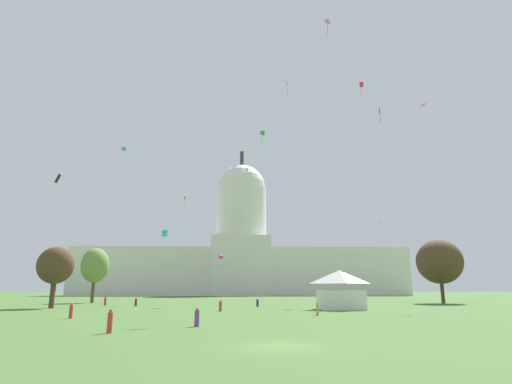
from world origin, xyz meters
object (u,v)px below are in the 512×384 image
Objects in this scene: tree_west_mid at (95,266)px; kite_green_high at (262,133)px; tree_west_far at (56,266)px; kite_pink_high at (327,23)px; person_red_front_left at (71,311)px; kite_white_mid at (381,221)px; capitol_building at (241,255)px; kite_blue_high at (380,112)px; person_navy_lawn_far_left at (258,303)px; person_purple_front_right at (197,318)px; kite_white_high at (315,119)px; kite_yellow_low at (204,272)px; kite_gold_mid at (185,198)px; kite_violet_high at (287,84)px; person_tan_near_tree_east at (317,309)px; kite_black_low at (58,180)px; person_maroon_back_center at (136,302)px; tree_east_mid at (439,262)px; event_tent at (340,290)px; kite_red_high at (361,85)px; kite_lime_high at (247,170)px; kite_pink_high_b at (424,107)px; person_red_mid_left at (105,301)px; kite_turquoise_high at (124,149)px; kite_cyan_low at (165,233)px; person_red_aisle_center at (110,322)px; person_red_mid_right at (220,306)px; kite_orange_mid at (225,209)px.

kite_green_high is (38.27, 2.11, 33.29)m from tree_west_mid.
tree_west_far is 2.14× the size of kite_pink_high.
kite_white_mid is at bearing -100.05° from person_red_front_left.
kite_blue_high is (33.65, -99.81, 27.40)m from capitol_building.
person_purple_front_right is at bearing -77.96° from person_navy_lawn_far_left.
kite_yellow_low is at bearing -88.47° from kite_white_high.
kite_gold_mid is 0.95× the size of kite_violet_high.
kite_black_low reaches higher than person_tan_near_tree_east.
person_maroon_back_center is at bearing 139.07° from kite_white_mid.
kite_white_mid is (31.69, 66.88, 21.41)m from person_tan_near_tree_east.
tree_east_mid is 64.62m from person_maroon_back_center.
event_tent reaches higher than person_red_front_left.
kite_red_high is at bearing 175.93° from kite_black_low.
person_tan_near_tree_east is at bearing -112.89° from event_tent.
kite_lime_high reaches higher than tree_west_far.
kite_green_high is 38.24m from kite_pink_high_b.
kite_violet_high reaches higher than person_red_mid_left.
kite_black_low is at bearing -56.38° from kite_green_high.
person_red_mid_left is (-69.61, -8.37, -8.13)m from tree_east_mid.
kite_turquoise_high is at bearing 159.34° from tree_east_mid.
person_tan_near_tree_east is 0.45× the size of kite_red_high.
kite_pink_high_b is (69.30, 8.38, 33.63)m from tree_west_far.
person_navy_lawn_far_left is at bearing -144.67° from person_maroon_back_center.
kite_cyan_low is at bearing -176.98° from kite_violet_high.
kite_black_low is at bearing -141.73° from kite_cyan_low.
person_red_aisle_center is 142.14m from kite_yellow_low.
person_purple_front_right is (-0.92, -23.93, 0.00)m from person_red_mid_right.
person_red_mid_right is 66.97m from kite_blue_high.
tree_west_far is 61.74m from kite_violet_high.
kite_turquoise_high is (-29.38, -40.82, 10.53)m from kite_orange_mid.
kite_pink_high_b is (41.33, 18.70, 39.78)m from person_red_mid_right.
person_navy_lawn_far_left is (-12.34, 10.61, -2.32)m from event_tent.
kite_cyan_low is at bearing 175.60° from person_navy_lawn_far_left.
kite_pink_high is 4.71× the size of kite_white_mid.
person_red_mid_left is 1.03× the size of person_red_front_left.
kite_white_high reaches higher than kite_turquoise_high.
kite_yellow_low is at bearing 137.74° from person_red_aisle_center.
kite_yellow_low is (-10.87, 136.69, 9.04)m from person_purple_front_right.
capitol_building reaches higher than kite_red_high.
kite_orange_mid reaches higher than person_red_aisle_center.
person_tan_near_tree_east is 62.57m from kite_green_high.
kite_pink_high is 35.74m from kite_red_high.
person_tan_near_tree_east is at bearing 107.70° from kite_red_high.
person_red_front_left is 0.35× the size of kite_pink_high.
kite_turquoise_high is (-32.85, 60.02, 43.76)m from person_red_mid_right.
person_navy_lawn_far_left is at bearing -76.21° from kite_turquoise_high.
tree_west_mid is 51.87m from kite_gold_mid.
tree_west_mid is 73.39m from kite_pink_high.
kite_red_high is at bearing 8.89° from tree_west_mid.
kite_red_high is at bearing 89.50° from kite_pink_high.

